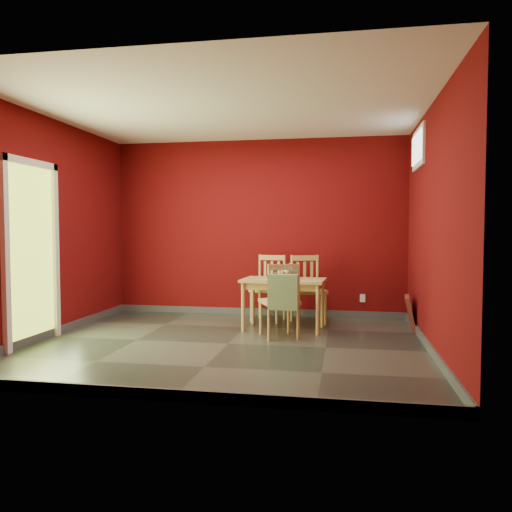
% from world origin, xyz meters
% --- Properties ---
extents(ground, '(4.50, 4.50, 0.00)m').
position_xyz_m(ground, '(0.00, 0.00, 0.00)').
color(ground, '#2D342D').
rests_on(ground, ground).
extents(room_shell, '(4.50, 4.50, 4.50)m').
position_xyz_m(room_shell, '(0.00, 0.00, 0.05)').
color(room_shell, '#58090A').
rests_on(room_shell, ground).
extents(doorway, '(0.06, 1.01, 2.13)m').
position_xyz_m(doorway, '(-2.23, -0.40, 1.12)').
color(doorway, '#B7D838').
rests_on(doorway, ground).
extents(window, '(0.05, 0.90, 0.50)m').
position_xyz_m(window, '(2.23, 1.00, 2.35)').
color(window, white).
rests_on(window, room_shell).
extents(outlet_plate, '(0.08, 0.02, 0.12)m').
position_xyz_m(outlet_plate, '(1.60, 1.99, 0.30)').
color(outlet_plate, silver).
rests_on(outlet_plate, room_shell).
extents(dining_table, '(1.12, 0.70, 0.67)m').
position_xyz_m(dining_table, '(0.54, 0.94, 0.59)').
color(dining_table, tan).
rests_on(dining_table, ground).
extents(table_runner, '(0.34, 0.64, 0.32)m').
position_xyz_m(table_runner, '(0.54, 0.84, 0.63)').
color(table_runner, '#B35C2E').
rests_on(table_runner, dining_table).
extents(chair_far_left, '(0.51, 0.51, 0.95)m').
position_xyz_m(chair_far_left, '(0.24, 1.58, 0.49)').
color(chair_far_left, tan).
rests_on(chair_far_left, ground).
extents(chair_far_right, '(0.57, 0.57, 0.96)m').
position_xyz_m(chair_far_right, '(0.81, 1.49, 0.49)').
color(chair_far_right, tan).
rests_on(chair_far_right, ground).
extents(chair_near, '(0.57, 0.57, 0.92)m').
position_xyz_m(chair_near, '(0.56, 0.42, 0.47)').
color(chair_near, tan).
rests_on(chair_near, ground).
extents(tote_bag, '(0.35, 0.20, 0.49)m').
position_xyz_m(tote_bag, '(0.61, 0.22, 0.59)').
color(tote_bag, '#7DAB6F').
rests_on(tote_bag, chair_near).
extents(cat, '(0.34, 0.50, 0.23)m').
position_xyz_m(cat, '(0.59, 1.03, 0.79)').
color(cat, slate).
rests_on(cat, table_runner).
extents(picture_frame, '(0.19, 0.46, 0.45)m').
position_xyz_m(picture_frame, '(2.19, 1.20, 0.22)').
color(picture_frame, brown).
rests_on(picture_frame, ground).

